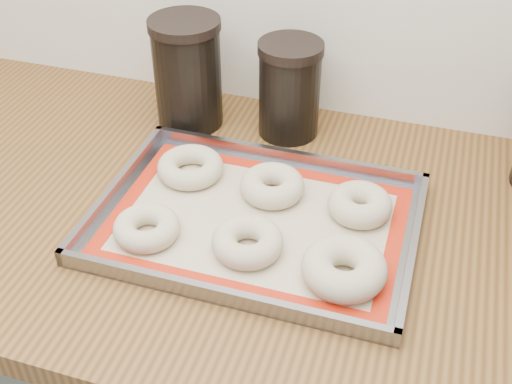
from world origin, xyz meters
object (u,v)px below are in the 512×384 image
(bagel_back_left, at_px, (190,167))
(bagel_back_right, at_px, (360,205))
(bagel_back_mid, at_px, (272,186))
(baking_tray, at_px, (256,221))
(canister_left, at_px, (188,73))
(canister_mid, at_px, (289,89))
(bagel_front_mid, at_px, (248,242))
(bagel_front_right, at_px, (344,268))
(bagel_front_left, at_px, (147,228))

(bagel_back_left, relative_size, bagel_back_right, 1.11)
(bagel_back_left, distance_m, bagel_back_mid, 0.14)
(baking_tray, relative_size, canister_left, 2.37)
(bagel_back_left, height_order, canister_mid, canister_mid)
(baking_tray, bearing_deg, bagel_front_mid, -83.12)
(bagel_back_left, height_order, bagel_back_mid, bagel_back_mid)
(bagel_back_mid, bearing_deg, bagel_front_mid, -88.70)
(bagel_front_right, relative_size, bagel_back_right, 1.19)
(baking_tray, height_order, bagel_back_mid, bagel_back_mid)
(bagel_front_right, height_order, bagel_back_right, bagel_front_right)
(bagel_front_mid, bearing_deg, bagel_back_left, 135.24)
(baking_tray, bearing_deg, canister_left, 130.01)
(bagel_back_right, bearing_deg, bagel_front_right, -88.37)
(baking_tray, xyz_separation_m, bagel_back_mid, (0.00, 0.07, 0.02))
(canister_left, relative_size, canister_mid, 1.16)
(canister_left, bearing_deg, bagel_back_right, -27.14)
(bagel_front_left, height_order, canister_left, canister_left)
(bagel_back_mid, xyz_separation_m, canister_left, (-0.20, 0.17, 0.08))
(bagel_front_left, relative_size, bagel_back_left, 0.90)
(bagel_back_left, bearing_deg, bagel_front_mid, -44.76)
(bagel_front_left, height_order, bagel_back_left, same)
(bagel_front_mid, relative_size, bagel_back_left, 0.94)
(bagel_back_mid, bearing_deg, bagel_front_right, -46.06)
(bagel_back_right, relative_size, canister_mid, 0.56)
(bagel_front_left, bearing_deg, canister_left, 100.89)
(bagel_front_left, distance_m, canister_left, 0.33)
(canister_mid, bearing_deg, baking_tray, -85.24)
(bagel_front_mid, bearing_deg, baking_tray, 96.88)
(canister_mid, bearing_deg, canister_left, -173.17)
(canister_mid, bearing_deg, bagel_front_left, -109.27)
(bagel_back_left, distance_m, canister_mid, 0.22)
(bagel_front_left, height_order, bagel_front_mid, bagel_front_mid)
(bagel_front_left, relative_size, bagel_front_mid, 0.95)
(bagel_front_mid, bearing_deg, bagel_front_left, -174.62)
(bagel_back_left, distance_m, canister_left, 0.19)
(bagel_back_mid, height_order, canister_left, canister_left)
(baking_tray, bearing_deg, bagel_back_right, 23.95)
(bagel_front_left, xyz_separation_m, bagel_front_right, (0.28, -0.00, 0.00))
(bagel_front_right, bearing_deg, baking_tray, 151.98)
(baking_tray, xyz_separation_m, bagel_front_mid, (0.01, -0.06, 0.02))
(bagel_front_left, xyz_separation_m, canister_mid, (0.12, 0.33, 0.06))
(bagel_front_left, distance_m, bagel_back_mid, 0.20)
(bagel_front_left, relative_size, canister_mid, 0.56)
(bagel_front_left, xyz_separation_m, canister_left, (-0.06, 0.31, 0.08))
(bagel_front_mid, height_order, bagel_back_right, bagel_back_right)
(bagel_front_mid, xyz_separation_m, bagel_front_right, (0.14, -0.01, 0.00))
(bagel_front_mid, xyz_separation_m, bagel_back_right, (0.13, 0.12, 0.00))
(bagel_front_right, distance_m, bagel_back_left, 0.32)
(bagel_back_left, bearing_deg, bagel_front_left, -91.48)
(bagel_back_left, xyz_separation_m, canister_left, (-0.06, 0.16, 0.08))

